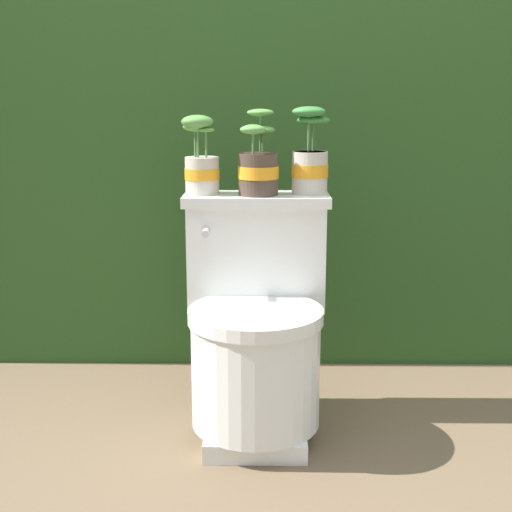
{
  "coord_description": "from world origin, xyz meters",
  "views": [
    {
      "loc": [
        -0.03,
        -1.91,
        0.97
      ],
      "look_at": [
        -0.05,
        0.06,
        0.52
      ],
      "focal_mm": 50.0,
      "sensor_mm": 36.0,
      "label": 1
    }
  ],
  "objects_px": {
    "potted_plant_left": "(201,165)",
    "potted_plant_midleft": "(258,166)",
    "toilet": "(256,332)",
    "potted_plant_middle": "(310,160)"
  },
  "relations": [
    {
      "from": "toilet",
      "to": "potted_plant_left",
      "type": "bearing_deg",
      "value": 137.85
    },
    {
      "from": "toilet",
      "to": "potted_plant_middle",
      "type": "relative_size",
      "value": 2.68
    },
    {
      "from": "potted_plant_midleft",
      "to": "potted_plant_middle",
      "type": "relative_size",
      "value": 0.97
    },
    {
      "from": "toilet",
      "to": "potted_plant_midleft",
      "type": "distance_m",
      "value": 0.48
    },
    {
      "from": "potted_plant_left",
      "to": "potted_plant_midleft",
      "type": "distance_m",
      "value": 0.17
    },
    {
      "from": "potted_plant_middle",
      "to": "toilet",
      "type": "bearing_deg",
      "value": -135.05
    },
    {
      "from": "potted_plant_midleft",
      "to": "toilet",
      "type": "bearing_deg",
      "value": -92.42
    },
    {
      "from": "potted_plant_left",
      "to": "potted_plant_midleft",
      "type": "height_order",
      "value": "potted_plant_midleft"
    },
    {
      "from": "potted_plant_left",
      "to": "potted_plant_midleft",
      "type": "xyz_separation_m",
      "value": [
        0.17,
        -0.02,
        -0.0
      ]
    },
    {
      "from": "potted_plant_midleft",
      "to": "potted_plant_middle",
      "type": "distance_m",
      "value": 0.16
    }
  ]
}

